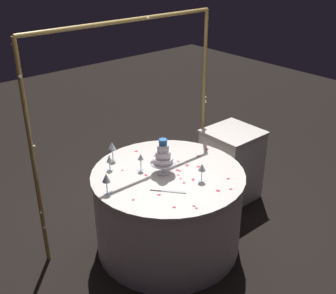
% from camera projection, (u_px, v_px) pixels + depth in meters
% --- Properties ---
extents(ground_plane, '(12.00, 12.00, 0.00)m').
position_uv_depth(ground_plane, '(168.00, 244.00, 4.05)').
color(ground_plane, black).
extents(decorative_arch, '(1.98, 0.06, 2.02)m').
position_uv_depth(decorative_arch, '(129.00, 98.00, 3.83)').
color(decorative_arch, olive).
rests_on(decorative_arch, ground).
extents(main_table, '(1.35, 1.35, 0.78)m').
position_uv_depth(main_table, '(168.00, 210.00, 3.88)').
color(main_table, silver).
rests_on(main_table, ground).
extents(side_table, '(0.54, 0.54, 0.80)m').
position_uv_depth(side_table, '(231.00, 164.00, 4.64)').
color(side_table, silver).
rests_on(side_table, ground).
extents(tiered_cake, '(0.22, 0.22, 0.33)m').
position_uv_depth(tiered_cake, '(163.00, 156.00, 3.63)').
color(tiered_cake, silver).
rests_on(tiered_cake, main_table).
extents(wine_glass_0, '(0.06, 0.06, 0.15)m').
position_uv_depth(wine_glass_0, '(109.00, 159.00, 3.72)').
color(wine_glass_0, silver).
rests_on(wine_glass_0, main_table).
extents(wine_glass_1, '(0.07, 0.07, 0.18)m').
position_uv_depth(wine_glass_1, '(106.00, 178.00, 3.36)').
color(wine_glass_1, silver).
rests_on(wine_glass_1, main_table).
extents(wine_glass_2, '(0.06, 0.06, 0.16)m').
position_uv_depth(wine_glass_2, '(141.00, 158.00, 3.71)').
color(wine_glass_2, silver).
rests_on(wine_glass_2, main_table).
extents(wine_glass_3, '(0.07, 0.07, 0.18)m').
position_uv_depth(wine_glass_3, '(112.00, 147.00, 3.86)').
color(wine_glass_3, silver).
rests_on(wine_glass_3, main_table).
extents(wine_glass_4, '(0.06, 0.06, 0.17)m').
position_uv_depth(wine_glass_4, '(202.00, 168.00, 3.53)').
color(wine_glass_4, silver).
rests_on(wine_glass_4, main_table).
extents(cake_knife, '(0.21, 0.24, 0.01)m').
position_uv_depth(cake_knife, '(166.00, 191.00, 3.44)').
color(cake_knife, silver).
rests_on(cake_knife, main_table).
extents(rose_petal_0, '(0.03, 0.03, 0.00)m').
position_uv_depth(rose_petal_0, '(184.00, 183.00, 3.56)').
color(rose_petal_0, '#E02D47').
rests_on(rose_petal_0, main_table).
extents(rose_petal_1, '(0.04, 0.03, 0.00)m').
position_uv_depth(rose_petal_1, '(228.00, 179.00, 3.62)').
color(rose_petal_1, '#E02D47').
rests_on(rose_petal_1, main_table).
extents(rose_petal_2, '(0.03, 0.03, 0.00)m').
position_uv_depth(rose_petal_2, '(196.00, 208.00, 3.22)').
color(rose_petal_2, '#E02D47').
rests_on(rose_petal_2, main_table).
extents(rose_petal_3, '(0.03, 0.03, 0.00)m').
position_uv_depth(rose_petal_3, '(194.00, 206.00, 3.25)').
color(rose_petal_3, '#E02D47').
rests_on(rose_petal_3, main_table).
extents(rose_petal_4, '(0.03, 0.04, 0.00)m').
position_uv_depth(rose_petal_4, '(198.00, 166.00, 3.81)').
color(rose_petal_4, '#E02D47').
rests_on(rose_petal_4, main_table).
extents(rose_petal_5, '(0.03, 0.03, 0.00)m').
position_uv_depth(rose_petal_5, '(178.00, 175.00, 3.67)').
color(rose_petal_5, '#E02D47').
rests_on(rose_petal_5, main_table).
extents(rose_petal_6, '(0.03, 0.03, 0.00)m').
position_uv_depth(rose_petal_6, '(180.00, 171.00, 3.74)').
color(rose_petal_6, '#E02D47').
rests_on(rose_petal_6, main_table).
extents(rose_petal_7, '(0.04, 0.04, 0.00)m').
position_uv_depth(rose_petal_7, '(199.00, 156.00, 3.99)').
color(rose_petal_7, '#E02D47').
rests_on(rose_petal_7, main_table).
extents(rose_petal_8, '(0.04, 0.04, 0.00)m').
position_uv_depth(rose_petal_8, '(193.00, 179.00, 3.61)').
color(rose_petal_8, '#E02D47').
rests_on(rose_petal_8, main_table).
extents(rose_petal_9, '(0.03, 0.03, 0.00)m').
position_uv_depth(rose_petal_9, '(231.00, 189.00, 3.47)').
color(rose_petal_9, '#E02D47').
rests_on(rose_petal_9, main_table).
extents(rose_petal_10, '(0.03, 0.03, 0.00)m').
position_uv_depth(rose_petal_10, '(174.00, 207.00, 3.23)').
color(rose_petal_10, '#E02D47').
rests_on(rose_petal_10, main_table).
extents(rose_petal_11, '(0.03, 0.03, 0.00)m').
position_uv_depth(rose_petal_11, '(133.00, 200.00, 3.33)').
color(rose_petal_11, '#E02D47').
rests_on(rose_petal_11, main_table).
extents(rose_petal_12, '(0.04, 0.05, 0.00)m').
position_uv_depth(rose_petal_12, '(187.00, 165.00, 3.83)').
color(rose_petal_12, '#E02D47').
rests_on(rose_petal_12, main_table).
extents(rose_petal_13, '(0.04, 0.05, 0.00)m').
position_uv_depth(rose_petal_13, '(218.00, 191.00, 3.45)').
color(rose_petal_13, '#E02D47').
rests_on(rose_petal_13, main_table).
extents(rose_petal_14, '(0.02, 0.03, 0.00)m').
position_uv_depth(rose_petal_14, '(178.00, 161.00, 3.89)').
color(rose_petal_14, '#E02D47').
rests_on(rose_petal_14, main_table).
extents(rose_petal_15, '(0.03, 0.03, 0.00)m').
position_uv_depth(rose_petal_15, '(181.00, 178.00, 3.62)').
color(rose_petal_15, '#E02D47').
rests_on(rose_petal_15, main_table).
extents(rose_petal_16, '(0.04, 0.05, 0.00)m').
position_uv_depth(rose_petal_16, '(136.00, 151.00, 4.08)').
color(rose_petal_16, '#E02D47').
rests_on(rose_petal_16, main_table).
extents(rose_petal_17, '(0.03, 0.02, 0.00)m').
position_uv_depth(rose_petal_17, '(177.00, 170.00, 3.75)').
color(rose_petal_17, '#E02D47').
rests_on(rose_petal_17, main_table).
extents(rose_petal_18, '(0.03, 0.04, 0.00)m').
position_uv_depth(rose_petal_18, '(146.00, 175.00, 3.67)').
color(rose_petal_18, '#E02D47').
rests_on(rose_petal_18, main_table).
extents(rose_petal_19, '(0.04, 0.04, 0.00)m').
position_uv_depth(rose_petal_19, '(159.00, 195.00, 3.39)').
color(rose_petal_19, '#E02D47').
rests_on(rose_petal_19, main_table).
extents(rose_petal_20, '(0.04, 0.03, 0.00)m').
position_uv_depth(rose_petal_20, '(207.00, 149.00, 4.12)').
color(rose_petal_20, '#E02D47').
rests_on(rose_petal_20, main_table).
extents(rose_petal_21, '(0.03, 0.02, 0.00)m').
position_uv_depth(rose_petal_21, '(122.00, 170.00, 3.75)').
color(rose_petal_21, '#E02D47').
rests_on(rose_petal_21, main_table).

